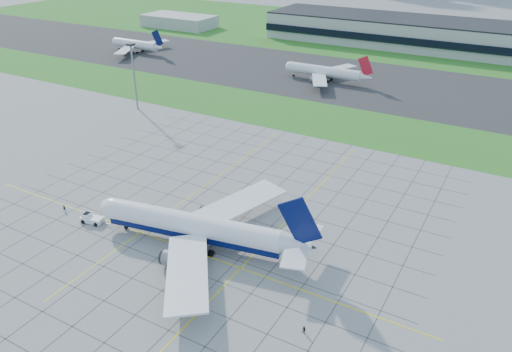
{
  "coord_description": "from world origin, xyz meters",
  "views": [
    {
      "loc": [
        63.21,
        -75.09,
        66.26
      ],
      "look_at": [
        6.21,
        25.44,
        7.0
      ],
      "focal_mm": 35.0,
      "sensor_mm": 36.0,
      "label": 1
    }
  ],
  "objects_px": {
    "crew_far": "(304,330)",
    "distant_jet_1": "(325,72)",
    "light_mast": "(133,68)",
    "distant_jet_0": "(136,44)",
    "crew_near": "(64,208)",
    "pushback_tug": "(91,219)",
    "airliner": "(196,227)"
  },
  "relations": [
    {
      "from": "crew_far",
      "to": "distant_jet_1",
      "type": "xyz_separation_m",
      "value": [
        -58.12,
        149.68,
        3.68
      ]
    },
    {
      "from": "light_mast",
      "to": "distant_jet_0",
      "type": "bearing_deg",
      "value": 131.68
    },
    {
      "from": "crew_near",
      "to": "distant_jet_0",
      "type": "relative_size",
      "value": 0.04
    },
    {
      "from": "light_mast",
      "to": "crew_near",
      "type": "relative_size",
      "value": 15.18
    },
    {
      "from": "crew_far",
      "to": "distant_jet_0",
      "type": "bearing_deg",
      "value": 164.41
    },
    {
      "from": "crew_near",
      "to": "pushback_tug",
      "type": "bearing_deg",
      "value": -55.66
    },
    {
      "from": "light_mast",
      "to": "airliner",
      "type": "distance_m",
      "value": 99.2
    },
    {
      "from": "airliner",
      "to": "crew_far",
      "type": "distance_m",
      "value": 35.8
    },
    {
      "from": "light_mast",
      "to": "distant_jet_1",
      "type": "xyz_separation_m",
      "value": [
        49.55,
        72.09,
        -11.7
      ]
    },
    {
      "from": "pushback_tug",
      "to": "distant_jet_1",
      "type": "bearing_deg",
      "value": 79.0
    },
    {
      "from": "distant_jet_1",
      "to": "airliner",
      "type": "bearing_deg",
      "value": -79.57
    },
    {
      "from": "pushback_tug",
      "to": "crew_near",
      "type": "height_order",
      "value": "pushback_tug"
    },
    {
      "from": "distant_jet_1",
      "to": "crew_near",
      "type": "bearing_deg",
      "value": -95.25
    },
    {
      "from": "light_mast",
      "to": "distant_jet_1",
      "type": "relative_size",
      "value": 0.6
    },
    {
      "from": "crew_near",
      "to": "distant_jet_1",
      "type": "height_order",
      "value": "distant_jet_1"
    },
    {
      "from": "pushback_tug",
      "to": "distant_jet_1",
      "type": "distance_m",
      "value": 141.54
    },
    {
      "from": "pushback_tug",
      "to": "distant_jet_0",
      "type": "distance_m",
      "value": 180.14
    },
    {
      "from": "light_mast",
      "to": "crew_near",
      "type": "height_order",
      "value": "light_mast"
    },
    {
      "from": "light_mast",
      "to": "pushback_tug",
      "type": "height_order",
      "value": "light_mast"
    },
    {
      "from": "pushback_tug",
      "to": "crew_near",
      "type": "distance_m",
      "value": 9.89
    },
    {
      "from": "light_mast",
      "to": "crew_near",
      "type": "xyz_separation_m",
      "value": [
        36.59,
        -69.01,
        -15.34
      ]
    },
    {
      "from": "crew_far",
      "to": "distant_jet_0",
      "type": "distance_m",
      "value": 228.43
    },
    {
      "from": "pushback_tug",
      "to": "crew_near",
      "type": "xyz_separation_m",
      "value": [
        -9.89,
        0.37,
        -0.16
      ]
    },
    {
      "from": "airliner",
      "to": "distant_jet_0",
      "type": "bearing_deg",
      "value": 125.74
    },
    {
      "from": "airliner",
      "to": "crew_far",
      "type": "relative_size",
      "value": 33.81
    },
    {
      "from": "light_mast",
      "to": "crew_far",
      "type": "relative_size",
      "value": 15.93
    },
    {
      "from": "airliner",
      "to": "crew_near",
      "type": "xyz_separation_m",
      "value": [
        -38.06,
        -4.71,
        -3.84
      ]
    },
    {
      "from": "crew_near",
      "to": "light_mast",
      "type": "bearing_deg",
      "value": 64.42
    },
    {
      "from": "crew_near",
      "to": "crew_far",
      "type": "relative_size",
      "value": 1.05
    },
    {
      "from": "airliner",
      "to": "pushback_tug",
      "type": "xyz_separation_m",
      "value": [
        -28.18,
        -5.08,
        -3.67
      ]
    },
    {
      "from": "pushback_tug",
      "to": "crew_far",
      "type": "height_order",
      "value": "pushback_tug"
    },
    {
      "from": "airliner",
      "to": "distant_jet_0",
      "type": "height_order",
      "value": "airliner"
    }
  ]
}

